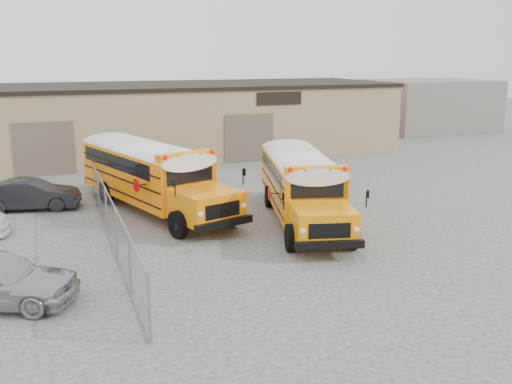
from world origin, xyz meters
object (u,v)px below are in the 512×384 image
object	(u,v)px
school_bus_left	(94,152)
school_bus_right	(281,156)
tarp_bundle	(333,225)
car_dark	(31,194)

from	to	relation	value
school_bus_left	school_bus_right	bearing A→B (deg)	-23.99
school_bus_left	tarp_bundle	xyz separation A→B (m)	(7.04, -12.79, -1.03)
car_dark	tarp_bundle	bearing A→B (deg)	-119.28
school_bus_left	tarp_bundle	distance (m)	14.63
tarp_bundle	car_dark	size ratio (longest dim) A/B	0.33
school_bus_right	car_dark	xyz separation A→B (m)	(-11.87, -0.15, -0.93)
school_bus_left	car_dark	world-z (taller)	school_bus_left
school_bus_left	tarp_bundle	size ratio (longest dim) A/B	7.76
school_bus_left	school_bus_right	world-z (taller)	school_bus_left
school_bus_right	tarp_bundle	size ratio (longest dim) A/B	7.25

